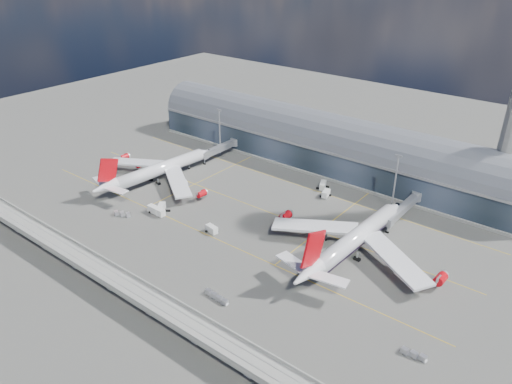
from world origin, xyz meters
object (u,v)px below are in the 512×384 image
Objects in this scene: floodlight_mast_right at (395,181)px; service_truck_3 at (321,239)px; airliner_left at (156,170)px; service_truck_1 at (212,229)px; cargo_train_1 at (216,297)px; cargo_train_2 at (414,354)px; service_truck_2 at (156,211)px; service_truck_4 at (326,194)px; airliner_right at (353,241)px; service_truck_5 at (323,185)px; floodlight_mast_left at (220,131)px; cargo_train_0 at (122,214)px; service_truck_0 at (161,209)px.

service_truck_3 is (-10.26, -41.54, -12.06)m from floodlight_mast_right.
airliner_left is 12.03× the size of service_truck_1.
cargo_train_2 reaches higher than cargo_train_1.
service_truck_2 reaches higher than service_truck_4.
service_truck_5 is at bearing 135.22° from airliner_right.
floodlight_mast_left is 4.42× the size of service_truck_4.
cargo_train_0 is at bearing 73.05° from cargo_train_1.
service_truck_2 reaches higher than service_truck_5.
airliner_left is 8.63× the size of service_truck_0.
floodlight_mast_right is 3.16× the size of cargo_train_0.
service_truck_3 is 0.64× the size of cargo_train_1.
floodlight_mast_left is 3.94× the size of service_truck_3.
floodlight_mast_left reaches higher than service_truck_4.
service_truck_5 is at bearing 38.26° from airliner_left.
service_truck_0 is 75.98m from service_truck_5.
airliner_left is 79.99m from service_truck_5.
floodlight_mast_right reaches higher than service_truck_2.
airliner_right is 46.87m from service_truck_4.
airliner_right reaches higher than service_truck_5.
service_truck_5 reaches higher than service_truck_3.
floodlight_mast_left reaches higher than service_truck_3.
cargo_train_0 is at bearing -156.58° from airliner_right.
airliner_right is at bearing -71.27° from service_truck_2.
cargo_train_0 is at bearing -80.38° from floodlight_mast_left.
service_truck_4 reaches higher than service_truck_1.
service_truck_5 is 0.69× the size of cargo_train_1.
service_truck_0 is 16.28m from cargo_train_0.
cargo_train_2 is at bearing -7.34° from airliner_left.
cargo_train_2 is (143.27, -31.88, -5.04)m from airliner_left.
service_truck_1 is 29.06m from service_truck_2.
airliner_left is 8.37× the size of cargo_train_0.
service_truck_0 is 0.86× the size of service_truck_2.
service_truck_4 is (-18.42, 34.20, 0.01)m from service_truck_3.
service_truck_1 reaches higher than cargo_train_1.
airliner_left is 8.91× the size of cargo_train_2.
airliner_right is at bearing -27.38° from cargo_train_1.
service_truck_1 is at bearing -127.52° from floodlight_mast_right.
floodlight_mast_right is 0.38× the size of airliner_left.
floodlight_mast_right is 79.79m from service_truck_1.
floodlight_mast_left reaches higher than service_truck_2.
cargo_train_2 is (70.64, -68.84, -0.70)m from service_truck_4.
airliner_right is at bearing -19.91° from service_truck_0.
floodlight_mast_right reaches higher than service_truck_3.
service_truck_1 is (53.27, -18.25, -4.36)m from airliner_left.
service_truck_0 is at bearing -140.12° from floodlight_mast_right.
service_truck_0 reaches higher than service_truck_4.
service_truck_5 is at bearing 117.95° from service_truck_4.
cargo_train_1 is (58.33, -25.81, -0.85)m from service_truck_2.
service_truck_4 reaches higher than cargo_train_1.
service_truck_0 is at bearing 102.61° from service_truck_1.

